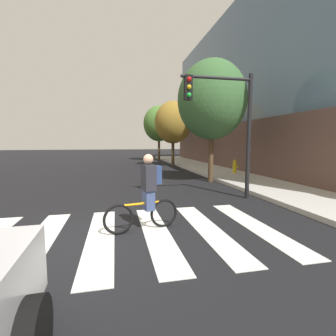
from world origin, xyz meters
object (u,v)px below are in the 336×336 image
at_px(traffic_light_near, 227,114).
at_px(street_tree_near, 212,100).
at_px(fire_hydrant, 235,166).
at_px(street_tree_mid, 173,122).
at_px(cyclist, 147,193).
at_px(street_tree_far, 159,124).

height_order(traffic_light_near, street_tree_near, street_tree_near).
bearing_deg(fire_hydrant, street_tree_near, -141.42).
bearing_deg(street_tree_near, fire_hydrant, 38.58).
bearing_deg(street_tree_mid, traffic_light_near, -94.52).
bearing_deg(cyclist, street_tree_far, 79.21).
bearing_deg(fire_hydrant, street_tree_far, 100.34).
bearing_deg(cyclist, fire_hydrant, 51.68).
relative_size(cyclist, street_tree_mid, 0.33).
bearing_deg(street_tree_far, cyclist, -100.79).
distance_m(street_tree_near, street_tree_mid, 7.91).
height_order(cyclist, fire_hydrant, cyclist).
relative_size(traffic_light_near, fire_hydrant, 5.38).
xyz_separation_m(street_tree_near, street_tree_mid, (-0.03, 7.90, -0.45)).
bearing_deg(fire_hydrant, traffic_light_near, -120.31).
bearing_deg(traffic_light_near, street_tree_mid, 85.48).
height_order(street_tree_near, street_tree_far, street_tree_near).
distance_m(street_tree_mid, street_tree_far, 6.25).
bearing_deg(street_tree_near, street_tree_mid, 90.25).
xyz_separation_m(cyclist, traffic_light_near, (2.95, 2.33, 2.02)).
relative_size(cyclist, street_tree_near, 0.29).
relative_size(traffic_light_near, street_tree_far, 0.74).
bearing_deg(street_tree_mid, cyclist, -105.57).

